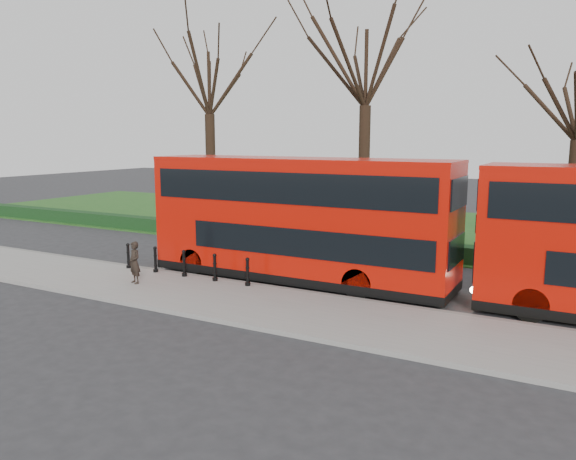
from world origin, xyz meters
The scene contains 12 objects.
ground centered at (0.00, 0.00, 0.00)m, with size 120.00×120.00×0.00m, color #28282B.
pavement centered at (0.00, -3.00, 0.07)m, with size 60.00×4.00×0.15m, color gray.
kerb centered at (0.00, -1.00, 0.07)m, with size 60.00×0.25×0.16m, color slate.
grass_verge centered at (0.00, 15.00, 0.03)m, with size 60.00×18.00×0.06m, color #20531B.
hedge centered at (0.00, 6.80, 0.40)m, with size 60.00×0.90×0.80m, color black.
yellow_line_outer centered at (0.00, -0.70, 0.01)m, with size 60.00×0.10×0.01m, color yellow.
yellow_line_inner centered at (0.00, -0.50, 0.01)m, with size 60.00×0.10×0.01m, color yellow.
tree_left centered at (-8.00, 10.00, 9.11)m, with size 8.02×8.02×12.53m.
tree_mid centered at (2.00, 10.00, 9.46)m, with size 8.32×8.32×13.00m.
bollard_row centered at (-1.01, -1.35, 0.65)m, with size 6.02×0.15×1.00m.
bus_lead centered at (2.97, 0.66, 2.39)m, with size 11.91×2.73×4.74m.
pedestrian centered at (-1.95, -3.05, 0.93)m, with size 0.57×0.38×1.57m, color black.
Camera 1 is at (12.77, -18.14, 5.52)m, focal length 35.00 mm.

